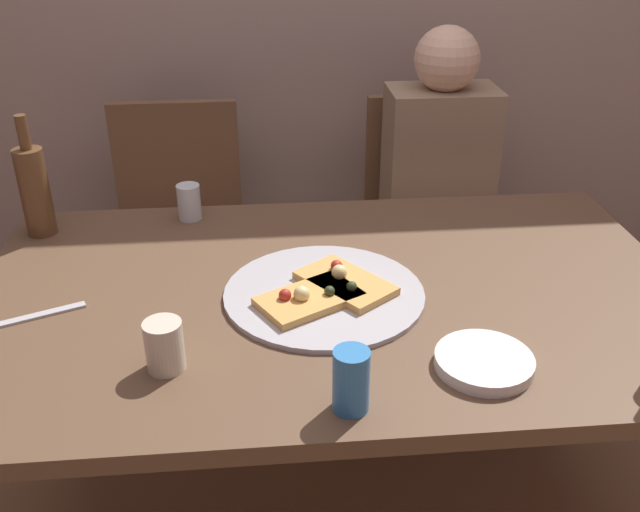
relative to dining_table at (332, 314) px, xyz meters
The scene contains 13 objects.
dining_table is the anchor object (origin of this frame).
pizza_tray 0.08m from the dining_table, 128.68° to the right, with size 0.45×0.45×0.01m, color #ADADB2.
pizza_slice_last 0.10m from the dining_table, 16.05° to the right, with size 0.24×0.25×0.05m.
pizza_slice_extra 0.13m from the dining_table, 130.19° to the right, with size 0.26×0.22×0.05m.
beer_bottle 0.85m from the dining_table, 153.59° to the left, with size 0.08×0.08×0.32m.
tumbler_near 0.56m from the dining_table, 129.82° to the left, with size 0.06×0.06×0.10m, color silver.
tumbler_far 0.46m from the dining_table, 142.95° to the right, with size 0.07×0.07×0.10m, color beige.
soda_can 0.44m from the dining_table, 91.82° to the right, with size 0.07×0.07×0.12m, color #337AC1.
plate_stack 0.42m from the dining_table, 51.09° to the right, with size 0.19×0.19×0.03m, color white.
table_knife 0.66m from the dining_table, behind, with size 0.22×0.02×0.01m, color #B7B7BC.
chair_left 1.02m from the dining_table, 116.21° to the left, with size 0.44×0.44×0.90m.
chair_right 1.02m from the dining_table, 63.25° to the left, with size 0.44×0.44×0.90m.
guest_in_sweater 0.88m from the dining_table, 58.79° to the left, with size 0.36×0.56×1.17m.
Camera 1 is at (-0.16, -1.41, 1.58)m, focal length 40.16 mm.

